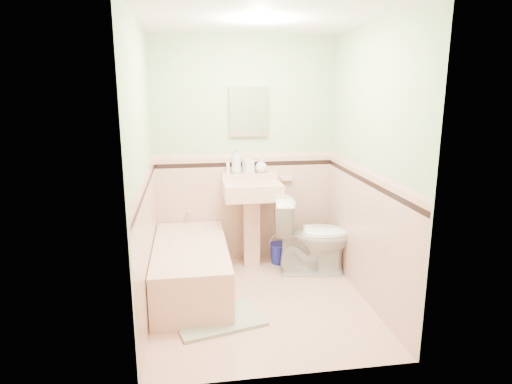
{
  "coord_description": "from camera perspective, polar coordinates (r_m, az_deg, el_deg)",
  "views": [
    {
      "loc": [
        -0.62,
        -3.76,
        1.98
      ],
      "look_at": [
        0.0,
        0.25,
        1.0
      ],
      "focal_mm": 31.22,
      "sensor_mm": 36.0,
      "label": 1
    }
  ],
  "objects": [
    {
      "name": "soap_bottle_right",
      "position": [
        4.94,
        0.66,
        3.46
      ],
      "size": [
        0.17,
        0.17,
        0.17
      ],
      "primitive_type": "imported",
      "rotation": [
        0.0,
        0.0,
        -0.4
      ],
      "color": "#B2B2B2",
      "rests_on": "sink"
    },
    {
      "name": "wall_left",
      "position": [
        3.85,
        -14.3,
        2.23
      ],
      "size": [
        0.0,
        2.5,
        2.5
      ],
      "primitive_type": "plane",
      "rotation": [
        1.57,
        0.0,
        1.57
      ],
      "color": "#EFDFC3",
      "rests_on": "ground"
    },
    {
      "name": "accent_front",
      "position": [
        2.88,
        4.06,
        -3.81
      ],
      "size": [
        2.0,
        0.0,
        2.0
      ],
      "primitive_type": "plane",
      "rotation": [
        -1.57,
        0.0,
        0.0
      ],
      "color": "black",
      "rests_on": "ground"
    },
    {
      "name": "soap_dish",
      "position": [
        5.05,
        3.87,
        1.76
      ],
      "size": [
        0.12,
        0.07,
        0.04
      ],
      "primitive_type": "cube",
      "color": "beige",
      "rests_on": "wall_back"
    },
    {
      "name": "ceiling",
      "position": [
        3.85,
        0.61,
        21.35
      ],
      "size": [
        2.2,
        2.2,
        0.0
      ],
      "primitive_type": "plane",
      "rotation": [
        3.14,
        0.0,
        0.0
      ],
      "color": "white",
      "rests_on": "ground"
    },
    {
      "name": "floor",
      "position": [
        4.29,
        0.53,
        -13.88
      ],
      "size": [
        2.2,
        2.2,
        0.0
      ],
      "primitive_type": "plane",
      "color": "#E7B197",
      "rests_on": "ground"
    },
    {
      "name": "bath_mat",
      "position": [
        3.99,
        -4.79,
        -15.94
      ],
      "size": [
        0.83,
        0.65,
        0.03
      ],
      "primitive_type": "cube",
      "rotation": [
        0.0,
        0.0,
        0.25
      ],
      "color": "#93A085",
      "rests_on": "floor"
    },
    {
      "name": "wainscot_back",
      "position": [
        5.08,
        -1.45,
        -2.2
      ],
      "size": [
        2.0,
        0.0,
        2.0
      ],
      "primitive_type": "plane",
      "rotation": [
        1.57,
        0.0,
        0.0
      ],
      "color": "beige",
      "rests_on": "ground"
    },
    {
      "name": "cap_front",
      "position": [
        2.85,
        4.1,
        -1.89
      ],
      "size": [
        2.0,
        0.0,
        2.0
      ],
      "primitive_type": "plane",
      "rotation": [
        -1.57,
        0.0,
        0.0
      ],
      "color": "beige",
      "rests_on": "ground"
    },
    {
      "name": "medicine_cabinet",
      "position": [
        4.88,
        -0.91,
        10.28
      ],
      "size": [
        0.43,
        0.04,
        0.53
      ],
      "primitive_type": "cube",
      "color": "white",
      "rests_on": "wall_back"
    },
    {
      "name": "wall_front",
      "position": [
        2.83,
        4.19,
        -1.4
      ],
      "size": [
        2.5,
        0.0,
        2.5
      ],
      "primitive_type": "plane",
      "rotation": [
        -1.57,
        0.0,
        0.0
      ],
      "color": "#EFDFC3",
      "rests_on": "ground"
    },
    {
      "name": "wainscot_left",
      "position": [
        4.02,
        -13.59,
        -6.88
      ],
      "size": [
        0.0,
        2.2,
        2.2
      ],
      "primitive_type": "plane",
      "rotation": [
        1.57,
        0.0,
        1.57
      ],
      "color": "beige",
      "rests_on": "ground"
    },
    {
      "name": "sink",
      "position": [
        4.9,
        -0.51,
        -4.22
      ],
      "size": [
        0.61,
        0.5,
        0.96
      ],
      "primitive_type": null,
      "color": "beige",
      "rests_on": "floor"
    },
    {
      "name": "soap_bottle_mid",
      "position": [
        4.92,
        -1.0,
        3.72
      ],
      "size": [
        0.13,
        0.13,
        0.22
      ],
      "primitive_type": "imported",
      "rotation": [
        0.0,
        0.0,
        0.36
      ],
      "color": "#B2B2B2",
      "rests_on": "sink"
    },
    {
      "name": "cap_left",
      "position": [
        3.85,
        -14.01,
        1.8
      ],
      "size": [
        0.0,
        2.2,
        2.2
      ],
      "primitive_type": "plane",
      "rotation": [
        1.57,
        0.0,
        1.57
      ],
      "color": "beige",
      "rests_on": "ground"
    },
    {
      "name": "cap_right",
      "position": [
        4.16,
        14.06,
        2.64
      ],
      "size": [
        0.0,
        2.2,
        2.2
      ],
      "primitive_type": "plane",
      "rotation": [
        1.57,
        0.0,
        -1.57
      ],
      "color": "beige",
      "rests_on": "ground"
    },
    {
      "name": "shoe",
      "position": [
        3.9,
        -7.15,
        -16.03
      ],
      "size": [
        0.17,
        0.1,
        0.06
      ],
      "primitive_type": "cube",
      "rotation": [
        0.0,
        0.0,
        0.15
      ],
      "color": "#BF1E59",
      "rests_on": "bath_mat"
    },
    {
      "name": "sink_faucet",
      "position": [
        4.92,
        -0.76,
        1.47
      ],
      "size": [
        0.02,
        0.02,
        0.1
      ],
      "primitive_type": "cylinder",
      "color": "silver",
      "rests_on": "sink"
    },
    {
      "name": "cap_back",
      "position": [
        4.94,
        -1.48,
        4.72
      ],
      "size": [
        2.0,
        0.0,
        2.0
      ],
      "primitive_type": "plane",
      "rotation": [
        1.57,
        0.0,
        0.0
      ],
      "color": "beige",
      "rests_on": "ground"
    },
    {
      "name": "bathtub",
      "position": [
        4.45,
        -8.33,
        -9.8
      ],
      "size": [
        0.7,
        1.5,
        0.45
      ],
      "primitive_type": "cube",
      "color": "beige",
      "rests_on": "floor"
    },
    {
      "name": "wainscot_front",
      "position": [
        3.07,
        3.92,
        -13.15
      ],
      "size": [
        2.0,
        0.0,
        2.0
      ],
      "primitive_type": "plane",
      "rotation": [
        -1.57,
        0.0,
        0.0
      ],
      "color": "beige",
      "rests_on": "ground"
    },
    {
      "name": "accent_left",
      "position": [
        3.87,
        -13.93,
        0.35
      ],
      "size": [
        0.0,
        2.2,
        2.2
      ],
      "primitive_type": "plane",
      "rotation": [
        1.57,
        0.0,
        1.57
      ],
      "color": "black",
      "rests_on": "ground"
    },
    {
      "name": "tub_faucet",
      "position": [
        5.0,
        -8.58,
        -2.26
      ],
      "size": [
        0.04,
        0.12,
        0.04
      ],
      "primitive_type": "cylinder",
      "rotation": [
        1.57,
        0.0,
        0.0
      ],
      "color": "silver",
      "rests_on": "wall_back"
    },
    {
      "name": "wall_back",
      "position": [
        4.95,
        -1.51,
        5.09
      ],
      "size": [
        2.5,
        0.0,
        2.5
      ],
      "primitive_type": "plane",
      "rotation": [
        1.57,
        0.0,
        0.0
      ],
      "color": "#EFDFC3",
      "rests_on": "ground"
    },
    {
      "name": "soap_bottle_left",
      "position": [
        4.9,
        -2.54,
        3.99
      ],
      "size": [
        0.12,
        0.12,
        0.27
      ],
      "primitive_type": "imported",
      "rotation": [
        0.0,
        0.0,
        -0.13
      ],
      "color": "#B2B2B2",
      "rests_on": "sink"
    },
    {
      "name": "toilet",
      "position": [
        4.8,
        7.26,
        -5.58
      ],
      "size": [
        0.87,
        0.57,
        0.82
      ],
      "primitive_type": "imported",
      "rotation": [
        0.0,
        0.0,
        1.43
      ],
      "color": "white",
      "rests_on": "floor"
    },
    {
      "name": "wall_right",
      "position": [
        4.16,
        14.31,
        3.05
      ],
      "size": [
        0.0,
        2.5,
        2.5
      ],
      "primitive_type": "plane",
      "rotation": [
        1.57,
        0.0,
        -1.57
      ],
      "color": "#EFDFC3",
      "rests_on": "ground"
    },
    {
      "name": "tube",
      "position": [
        4.9,
        -3.62,
        3.08
      ],
      "size": [
        0.04,
        0.04,
        0.12
      ],
      "primitive_type": "cylinder",
      "rotation": [
        0.0,
        0.0,
        0.0
      ],
      "color": "white",
      "rests_on": "sink"
    },
    {
      "name": "bucket",
      "position": [
        5.12,
        3.04,
        -7.84
      ],
      "size": [
        0.27,
        0.27,
        0.23
      ],
      "primitive_type": null,
      "rotation": [
        0.0,
        0.0,
        -0.22
      ],
      "color": "navy",
      "rests_on": "floor"
    },
    {
      "name": "accent_back",
      "position": [
        4.96,
        -1.47,
        3.57
      ],
      "size": [
        2.0,
        0.0,
        2.0
      ],
      "primitive_type": "plane",
      "rotation": [
        1.57,
        0.0,
        0.0
      ],
      "color": "black",
      "rests_on": "ground"
    },
    {
      "name": "accent_right",
      "position": [
        4.18,
        13.98,
        1.29
      ],
      "size": [
        0.0,
        2.2,
        2.2
      ],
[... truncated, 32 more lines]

